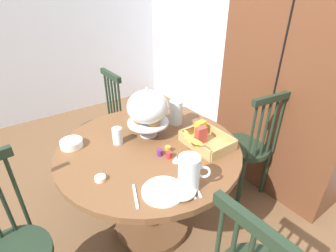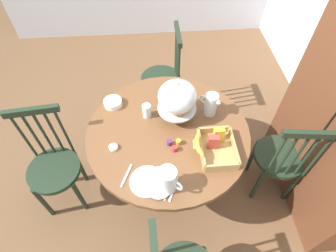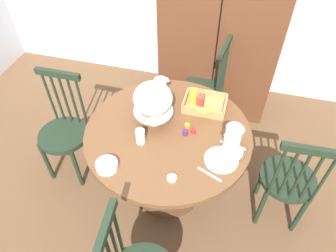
# 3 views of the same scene
# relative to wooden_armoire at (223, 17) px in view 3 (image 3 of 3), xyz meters

# --- Properties ---
(ground_plane) EXTENTS (10.00, 10.00, 0.00)m
(ground_plane) POSITION_rel_wooden_armoire_xyz_m (-0.22, -1.50, -0.98)
(ground_plane) COLOR brown
(wooden_armoire) EXTENTS (1.18, 0.60, 1.96)m
(wooden_armoire) POSITION_rel_wooden_armoire_xyz_m (0.00, 0.00, 0.00)
(wooden_armoire) COLOR brown
(wooden_armoire) RESTS_ON ground_plane
(dining_table) EXTENTS (1.17, 1.17, 0.74)m
(dining_table) POSITION_rel_wooden_armoire_xyz_m (-0.17, -1.30, -0.46)
(dining_table) COLOR brown
(dining_table) RESTS_ON ground_plane
(windsor_chair_near_window) EXTENTS (0.40, 0.40, 0.97)m
(windsor_chair_near_window) POSITION_rel_wooden_armoire_xyz_m (-1.06, -1.28, -0.53)
(windsor_chair_near_window) COLOR #1E2D1E
(windsor_chair_near_window) RESTS_ON ground_plane
(windsor_chair_facing_door) EXTENTS (0.40, 0.40, 0.97)m
(windsor_chair_facing_door) POSITION_rel_wooden_armoire_xyz_m (0.71, -1.30, -0.53)
(windsor_chair_facing_door) COLOR #1E2D1E
(windsor_chair_facing_door) RESTS_ON ground_plane
(windsor_chair_far_side) EXTENTS (0.40, 0.40, 0.97)m
(windsor_chair_far_side) POSITION_rel_wooden_armoire_xyz_m (-0.04, -0.43, -0.53)
(windsor_chair_far_side) COLOR #1E2D1E
(windsor_chair_far_side) RESTS_ON ground_plane
(pastry_stand_with_dome) EXTENTS (0.28, 0.28, 0.34)m
(pastry_stand_with_dome) POSITION_rel_wooden_armoire_xyz_m (-0.30, -1.23, -0.05)
(pastry_stand_with_dome) COLOR silver
(pastry_stand_with_dome) RESTS_ON dining_table
(orange_juice_pitcher) EXTENTS (0.15, 0.14, 0.18)m
(orange_juice_pitcher) POSITION_rel_wooden_armoire_xyz_m (-0.32, -0.98, -0.16)
(orange_juice_pitcher) COLOR silver
(orange_juice_pitcher) RESTS_ON dining_table
(milk_pitcher) EXTENTS (0.14, 0.16, 0.19)m
(milk_pitcher) POSITION_rel_wooden_armoire_xyz_m (0.27, -1.34, -0.16)
(milk_pitcher) COLOR silver
(milk_pitcher) RESTS_ON dining_table
(cereal_basket) EXTENTS (0.32, 0.30, 0.12)m
(cereal_basket) POSITION_rel_wooden_armoire_xyz_m (0.01, -1.01, -0.20)
(cereal_basket) COLOR tan
(cereal_basket) RESTS_ON dining_table
(china_plate_large) EXTENTS (0.22, 0.22, 0.01)m
(china_plate_large) POSITION_rel_wooden_armoire_xyz_m (0.22, -1.47, -0.24)
(china_plate_large) COLOR white
(china_plate_large) RESTS_ON dining_table
(china_plate_small) EXTENTS (0.15, 0.15, 0.01)m
(china_plate_small) POSITION_rel_wooden_armoire_xyz_m (0.28, -1.39, -0.23)
(china_plate_small) COLOR white
(china_plate_small) RESTS_ON china_plate_large
(cereal_bowl) EXTENTS (0.14, 0.14, 0.04)m
(cereal_bowl) POSITION_rel_wooden_armoire_xyz_m (-0.46, -1.71, -0.22)
(cereal_bowl) COLOR white
(cereal_bowl) RESTS_ON dining_table
(drinking_glass) EXTENTS (0.06, 0.06, 0.11)m
(drinking_glass) POSITION_rel_wooden_armoire_xyz_m (-0.33, -1.45, -0.19)
(drinking_glass) COLOR silver
(drinking_glass) RESTS_ON dining_table
(butter_dish) EXTENTS (0.06, 0.06, 0.02)m
(butter_dish) POSITION_rel_wooden_armoire_xyz_m (-0.05, -1.69, -0.23)
(butter_dish) COLOR beige
(butter_dish) RESTS_ON dining_table
(jam_jar_strawberry) EXTENTS (0.04, 0.04, 0.04)m
(jam_jar_strawberry) POSITION_rel_wooden_armoire_xyz_m (0.00, -1.27, -0.22)
(jam_jar_strawberry) COLOR #B7282D
(jam_jar_strawberry) RESTS_ON dining_table
(jam_jar_apricot) EXTENTS (0.04, 0.04, 0.04)m
(jam_jar_apricot) POSITION_rel_wooden_armoire_xyz_m (-0.05, -1.24, -0.22)
(jam_jar_apricot) COLOR orange
(jam_jar_apricot) RESTS_ON dining_table
(jam_jar_grape) EXTENTS (0.04, 0.04, 0.04)m
(jam_jar_grape) POSITION_rel_wooden_armoire_xyz_m (-0.05, -1.30, -0.22)
(jam_jar_grape) COLOR #5B2366
(jam_jar_grape) RESTS_ON dining_table
(table_knife) EXTENTS (0.16, 0.08, 0.01)m
(table_knife) POSITION_rel_wooden_armoire_xyz_m (0.27, -1.34, -0.24)
(table_knife) COLOR silver
(table_knife) RESTS_ON dining_table
(dinner_fork) EXTENTS (0.16, 0.08, 0.01)m
(dinner_fork) POSITION_rel_wooden_armoire_xyz_m (0.29, -1.31, -0.24)
(dinner_fork) COLOR silver
(dinner_fork) RESTS_ON dining_table
(soup_spoon) EXTENTS (0.16, 0.08, 0.01)m
(soup_spoon) POSITION_rel_wooden_armoire_xyz_m (0.17, -1.60, -0.24)
(soup_spoon) COLOR silver
(soup_spoon) RESTS_ON dining_table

